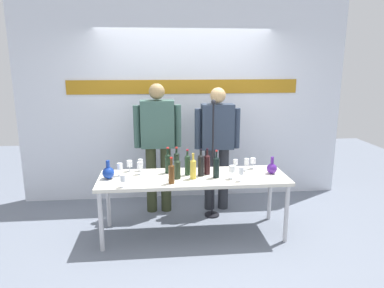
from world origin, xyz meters
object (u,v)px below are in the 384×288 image
object	(u,v)px
wine_bottle_8	(177,160)
wine_glass_right_3	(247,162)
wine_bottle_2	(216,166)
wine_glass_left_3	(129,164)
wine_glass_left_1	(140,163)
wine_glass_right_0	(253,161)
wine_bottle_7	(207,163)
display_table	(193,181)
wine_glass_left_2	(123,179)
wine_glass_right_1	(241,171)
wine_bottle_6	(168,162)
wine_bottle_4	(187,164)
presenter_right	(217,141)
wine_bottle_3	(193,168)
wine_glass_right_4	(232,169)
wine_bottle_1	(177,168)
decanter_blue_right	(272,168)
wine_glass_right_2	(236,163)
wine_bottle_5	(171,173)
presenter_left	(158,139)
decanter_blue_left	(108,172)
wine_glass_left_4	(120,167)
microphone_stand	(212,178)
wine_glass_left_0	(140,166)
wine_bottle_0	(201,164)

from	to	relation	value
wine_bottle_8	wine_glass_right_3	bearing A→B (deg)	-6.98
wine_bottle_2	wine_glass_left_3	size ratio (longest dim) A/B	2.39
wine_glass_left_1	wine_glass_right_0	world-z (taller)	wine_glass_left_1
wine_bottle_7	display_table	bearing A→B (deg)	-158.76
wine_glass_left_3	wine_glass_left_2	bearing A→B (deg)	-92.99
wine_bottle_7	wine_glass_right_1	distance (m)	0.45
wine_glass_left_3	wine_glass_right_3	distance (m)	1.44
wine_bottle_6	wine_bottle_4	bearing A→B (deg)	-24.54
wine_glass_left_2	wine_glass_left_3	bearing A→B (deg)	87.01
presenter_right	wine_bottle_3	size ratio (longest dim) A/B	5.69
presenter_right	wine_glass_left_2	world-z (taller)	presenter_right
wine_bottle_4	wine_glass_right_4	size ratio (longest dim) A/B	2.00
wine_bottle_1	wine_bottle_6	distance (m)	0.25
display_table	wine_bottle_7	size ratio (longest dim) A/B	7.01
wine_bottle_1	wine_glass_right_0	distance (m)	1.01
display_table	decanter_blue_right	world-z (taller)	decanter_blue_right
wine_glass_right_2	wine_glass_left_1	bearing A→B (deg)	174.40
wine_bottle_2	wine_bottle_5	distance (m)	0.54
wine_glass_right_2	wine_glass_right_4	world-z (taller)	wine_glass_right_4
wine_bottle_7	wine_bottle_5	bearing A→B (deg)	-146.73
presenter_right	wine_bottle_5	world-z (taller)	presenter_right
presenter_left	wine_bottle_2	bearing A→B (deg)	-50.29
decanter_blue_left	wine_glass_right_4	size ratio (longest dim) A/B	1.38
wine_bottle_7	wine_glass_left_4	distance (m)	1.03
decanter_blue_right	wine_bottle_7	size ratio (longest dim) A/B	0.66
wine_bottle_3	wine_bottle_8	bearing A→B (deg)	116.07
wine_bottle_8	wine_glass_left_3	xyz separation A→B (m)	(-0.58, 0.01, -0.03)
decanter_blue_right	wine_glass_right_4	world-z (taller)	decanter_blue_right
wine_bottle_1	microphone_stand	distance (m)	0.81
presenter_left	wine_glass_left_0	bearing A→B (deg)	-110.56
wine_glass_left_3	display_table	bearing A→B (deg)	-19.63
decanter_blue_left	wine_bottle_4	bearing A→B (deg)	2.92
wine_bottle_6	decanter_blue_left	bearing A→B (deg)	-167.72
wine_bottle_4	wine_bottle_6	bearing A→B (deg)	155.46
wine_bottle_1	wine_bottle_0	bearing A→B (deg)	15.33
presenter_left	wine_bottle_5	world-z (taller)	presenter_left
presenter_left	decanter_blue_right	bearing A→B (deg)	-27.86
wine_bottle_8	wine_bottle_5	bearing A→B (deg)	-99.96
wine_glass_left_4	wine_glass_right_4	bearing A→B (deg)	-10.44
decanter_blue_left	wine_glass_left_3	bearing A→B (deg)	49.35
decanter_blue_right	wine_bottle_1	distance (m)	1.14
wine_glass_left_4	wine_bottle_6	bearing A→B (deg)	5.32
wine_bottle_4	wine_glass_right_1	world-z (taller)	wine_bottle_4
wine_glass_right_2	microphone_stand	size ratio (longest dim) A/B	0.09
wine_glass_right_3	wine_glass_left_3	bearing A→B (deg)	175.54
wine_bottle_2	decanter_blue_left	bearing A→B (deg)	176.14
presenter_left	wine_glass_right_1	xyz separation A→B (m)	(0.92, -0.95, -0.18)
wine_bottle_8	wine_bottle_4	bearing A→B (deg)	-60.44
wine_glass_left_2	wine_glass_right_4	world-z (taller)	wine_glass_right_4
decanter_blue_left	presenter_left	xyz separation A→B (m)	(0.57, 0.71, 0.22)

